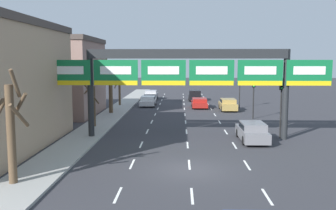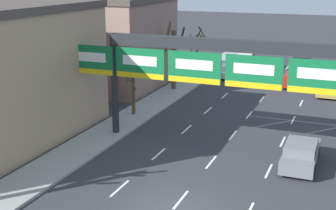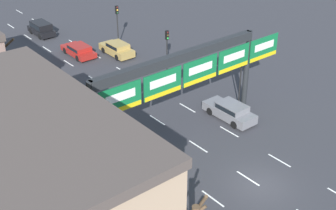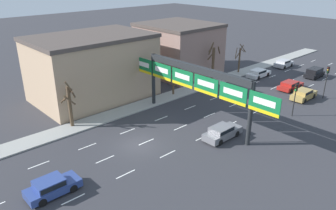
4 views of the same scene
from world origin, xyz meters
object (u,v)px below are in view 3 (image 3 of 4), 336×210
Objects in this scene: traffic_light_near_gantry at (241,70)px; sign_gantry at (180,72)px; car_grey at (230,111)px; car_red at (79,50)px; traffic_light_far_end at (117,17)px; traffic_light_mid_block at (167,42)px; tree_bare_closest at (54,121)px; car_white at (13,60)px; suv_black at (41,28)px; car_gold at (117,48)px; tree_bare_furthest at (4,70)px.

sign_gantry is at bearing -176.42° from traffic_light_near_gantry.
car_grey is at bearing -9.48° from sign_gantry.
traffic_light_far_end is at bearing -1.30° from car_red.
traffic_light_mid_block is at bearing 78.76° from car_grey.
tree_bare_closest is at bearing -124.78° from car_red.
sign_gantry reaches higher than car_white.
suv_black is 11.45m from car_gold.
sign_gantry is 19.56m from car_red.
traffic_light_far_end is 20.94m from tree_bare_closest.
tree_bare_furthest reaches higher than tree_bare_closest.
traffic_light_mid_block is (11.72, -10.57, 2.26)m from car_white.
car_gold is at bearing 14.08° from tree_bare_furthest.
traffic_light_mid_block is at bearing 55.39° from sign_gantry.
car_grey is (3.16, -28.13, -0.11)m from suv_black.
sign_gantry reaches higher than tree_bare_furthest.
traffic_light_far_end is at bearing 83.83° from car_grey.
tree_bare_furthest is at bearing -159.39° from traffic_light_far_end.
traffic_light_near_gantry is at bearing 3.58° from sign_gantry.
sign_gantry reaches higher than car_grey.
car_white is 6.88m from car_red.
car_white is 16.76m from tree_bare_closest.
car_gold is 1.02× the size of tree_bare_closest.
tree_bare_closest reaches higher than suv_black.
tree_bare_closest is (-15.18, -5.75, -0.70)m from traffic_light_mid_block.
car_grey is at bearing -96.17° from traffic_light_far_end.
tree_bare_closest is (-13.01, 5.14, 1.50)m from car_grey.
tree_bare_closest is at bearing -159.25° from traffic_light_mid_block.
car_white is (-4.75, 20.66, -4.66)m from sign_gantry.
car_red is at bearing 119.90° from traffic_light_mid_block.
tree_bare_closest is 0.70× the size of tree_bare_furthest.
car_red is at bearing 98.38° from car_grey.
car_white is at bearing 170.84° from traffic_light_far_end.
sign_gantry is 5.15× the size of traffic_light_mid_block.
traffic_light_far_end reaches higher than car_gold.
car_gold is 16.31m from traffic_light_near_gantry.
tree_bare_furthest is (-10.21, -5.84, 2.65)m from car_red.
suv_black is 0.94× the size of tree_bare_closest.
tree_bare_closest reaches higher than traffic_light_mid_block.
car_grey is at bearing -46.59° from tree_bare_furthest.
car_red is 0.75× the size of tree_bare_furthest.
car_gold reaches higher than car_red.
sign_gantry is 5.25× the size of suv_black.
traffic_light_near_gantry is (2.00, -15.99, 2.54)m from car_gold.
car_white is 8.79m from tree_bare_furthest.
car_grey is 17.25m from car_gold.
suv_black is (6.39, 6.66, 0.18)m from car_white.
tree_bare_closest is at bearing -101.97° from car_white.
traffic_light_near_gantry is 18.33m from traffic_light_far_end.
tree_bare_furthest is at bearing 122.48° from sign_gantry.
sign_gantry is 4.66× the size of traffic_light_far_end.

